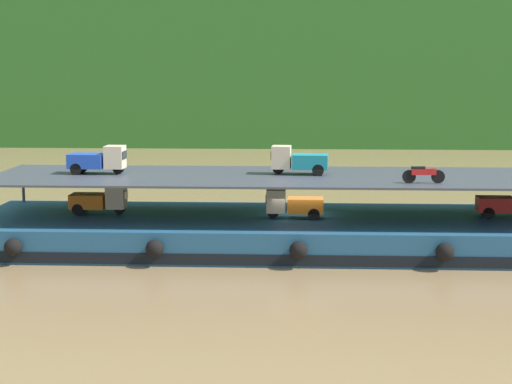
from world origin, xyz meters
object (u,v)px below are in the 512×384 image
Objects in this scene: mini_truck_lower_mid at (507,203)px; mini_truck_upper_mid at (299,160)px; mini_truck_lower_aft at (294,204)px; mini_truck_upper_stern at (98,160)px; cargo_barge at (299,232)px; motorcycle_upper_port at (423,174)px; mini_truck_lower_stern at (100,200)px.

mini_truck_upper_mid is at bearing 179.24° from mini_truck_lower_mid.
mini_truck_lower_aft is at bearing -104.32° from mini_truck_upper_mid.
mini_truck_lower_mid is 19.88m from mini_truck_upper_stern.
cargo_barge is 1.49m from mini_truck_lower_aft.
mini_truck_lower_aft is at bearing -175.86° from mini_truck_lower_mid.
mini_truck_upper_stern is 1.46× the size of motorcycle_upper_port.
mini_truck_lower_aft is at bearing -3.64° from mini_truck_upper_stern.
mini_truck_lower_mid is 5.53m from motorcycle_upper_port.
cargo_barge is at bearing -1.94° from mini_truck_upper_stern.
motorcycle_upper_port is (15.34, -2.66, -0.26)m from mini_truck_upper_stern.
mini_truck_upper_stern is at bearing 170.17° from motorcycle_upper_port.
mini_truck_lower_stern is 0.98× the size of mini_truck_upper_mid.
mini_truck_lower_mid is (10.25, 0.74, 0.00)m from mini_truck_lower_aft.
mini_truck_upper_stern is 9.76m from mini_truck_upper_mid.
mini_truck_upper_mid is 6.30m from motorcycle_upper_port.
mini_truck_lower_mid is 1.00× the size of mini_truck_upper_stern.
mini_truck_upper_stern is 0.99× the size of mini_truck_upper_mid.
motorcycle_upper_port reaches higher than mini_truck_lower_stern.
mini_truck_lower_stern is at bearing 97.71° from mini_truck_upper_stern.
motorcycle_upper_port is at bearing -147.85° from mini_truck_lower_mid.
mini_truck_lower_aft is 6.39m from motorcycle_upper_port.
mini_truck_upper_mid reaches higher than cargo_barge.
cargo_barge is 11.38× the size of mini_truck_lower_stern.
mini_truck_upper_stern reaches higher than cargo_barge.
mini_truck_upper_stern reaches higher than mini_truck_lower_stern.
mini_truck_upper_stern and mini_truck_upper_mid have the same top height.
cargo_barge is 11.30× the size of mini_truck_lower_mid.
mini_truck_lower_stern is at bearing -179.31° from mini_truck_upper_mid.
cargo_barge is at bearing 47.55° from mini_truck_lower_aft.
mini_truck_lower_aft is (9.56, -0.76, 0.00)m from mini_truck_lower_stern.
mini_truck_lower_aft is 0.99× the size of mini_truck_upper_stern.
mini_truck_lower_stern is at bearing 177.18° from cargo_barge.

